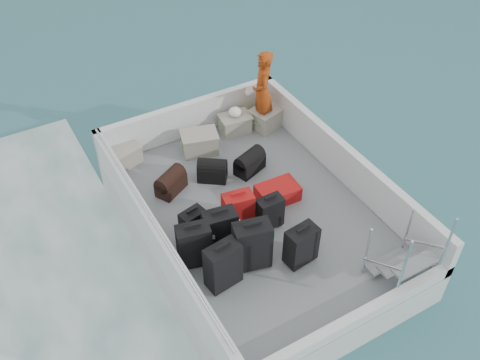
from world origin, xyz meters
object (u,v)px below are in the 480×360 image
object	(u,v)px
crate_3	(268,118)
crate_0	(125,157)
suitcase_0	(223,266)
suitcase_6	(301,246)
suitcase_1	(194,245)
crate_1	(200,143)
suitcase_7	(270,213)
suitcase_2	(193,225)
suitcase_3	(252,246)
passenger	(262,92)
suitcase_5	(238,211)
suitcase_8	(278,193)
crate_2	(235,124)
suitcase_4	(220,231)

from	to	relation	value
crate_3	crate_0	bearing A→B (deg)	173.99
suitcase_0	suitcase_6	distance (m)	1.19
suitcase_1	crate_1	bearing A→B (deg)	75.29
suitcase_7	crate_3	size ratio (longest dim) A/B	0.93
suitcase_2	suitcase_7	distance (m)	1.19
suitcase_7	crate_3	distance (m)	2.65
suitcase_3	crate_3	size ratio (longest dim) A/B	1.30
suitcase_0	suitcase_1	size ratio (longest dim) A/B	1.05
passenger	suitcase_6	bearing A→B (deg)	2.31
crate_0	crate_3	bearing A→B (deg)	-6.01
suitcase_3	suitcase_5	size ratio (longest dim) A/B	1.25
suitcase_8	suitcase_0	bearing A→B (deg)	126.76
suitcase_1	crate_1	size ratio (longest dim) A/B	1.17
suitcase_2	suitcase_5	bearing A→B (deg)	-21.97
suitcase_3	suitcase_0	bearing A→B (deg)	-155.09
crate_2	passenger	xyz separation A→B (m)	(0.51, -0.12, 0.63)
suitcase_0	suitcase_2	distance (m)	0.99
crate_1	crate_3	xyz separation A→B (m)	(1.49, 0.05, 0.00)
suitcase_5	crate_3	size ratio (longest dim) A/B	1.04
suitcase_1	crate_3	bearing A→B (deg)	54.17
suitcase_2	suitcase_5	distance (m)	0.73
suitcase_3	suitcase_4	world-z (taller)	suitcase_3
suitcase_0	suitcase_3	bearing A→B (deg)	3.81
suitcase_4	suitcase_6	world-z (taller)	suitcase_4
suitcase_8	crate_3	xyz separation A→B (m)	(0.94, 1.81, 0.05)
suitcase_8	passenger	world-z (taller)	passenger
suitcase_7	crate_2	distance (m)	2.54
suitcase_6	suitcase_7	world-z (taller)	suitcase_6
suitcase_5	crate_2	size ratio (longest dim) A/B	1.18
suitcase_4	suitcase_6	bearing A→B (deg)	-32.60
suitcase_0	suitcase_2	xyz separation A→B (m)	(0.02, 0.99, -0.10)
crate_0	suitcase_0	bearing A→B (deg)	-85.33
suitcase_4	crate_1	bearing A→B (deg)	80.46
suitcase_5	suitcase_7	xyz separation A→B (m)	(0.42, -0.25, -0.04)
suitcase_6	suitcase_8	xyz separation A→B (m)	(0.42, 1.27, -0.19)
suitcase_3	suitcase_4	size ratio (longest dim) A/B	1.12
crate_0	crate_3	xyz separation A→B (m)	(2.80, -0.29, 0.03)
suitcase_3	crate_2	distance (m)	3.26
crate_2	crate_0	bearing A→B (deg)	176.36
suitcase_6	suitcase_2	bearing A→B (deg)	128.05
suitcase_8	passenger	bearing A→B (deg)	-21.02
crate_0	crate_2	world-z (taller)	crate_2
suitcase_2	crate_0	size ratio (longest dim) A/B	1.05
suitcase_2	suitcase_6	distance (m)	1.66
suitcase_1	suitcase_2	bearing A→B (deg)	79.75
suitcase_1	suitcase_2	distance (m)	0.48
suitcase_0	crate_3	size ratio (longest dim) A/B	1.22
suitcase_7	crate_1	size ratio (longest dim) A/B	0.93
suitcase_2	crate_2	size ratio (longest dim) A/B	1.01
crate_3	suitcase_2	bearing A→B (deg)	-143.04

